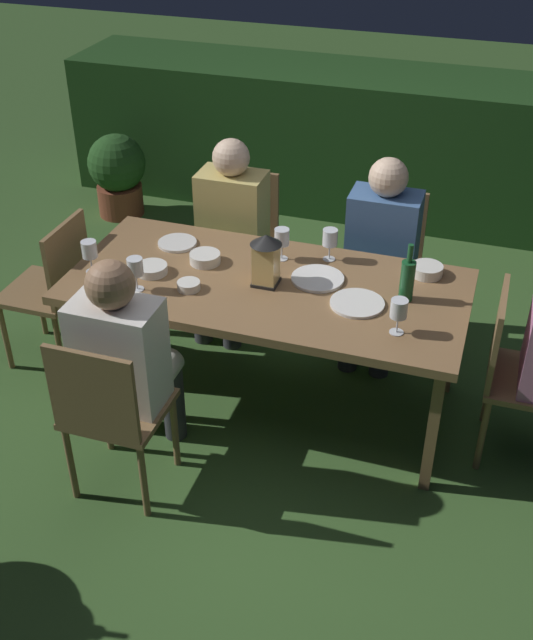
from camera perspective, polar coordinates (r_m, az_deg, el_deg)
The scene contains 26 objects.
ground_plane at distance 4.24m, azimuth 0.00°, elevation -5.74°, with size 16.00×16.00×0.00m, color #385B28.
dining_table at distance 3.84m, azimuth 0.00°, elevation 2.07°, with size 1.95×0.90×0.73m.
chair_side_right_a at distance 4.76m, azimuth -1.88°, elevation 6.05°, with size 0.42×0.40×0.87m.
person_in_mustard at distance 4.52m, azimuth -2.75°, elevation 6.65°, with size 0.38×0.47×1.15m.
chair_head_far at distance 3.82m, azimuth 17.74°, elevation -3.46°, with size 0.40×0.42×0.87m.
chair_head_near at distance 4.42m, azimuth -15.25°, elevation 2.47°, with size 0.40×0.42×0.87m.
chair_side_left_a at distance 3.48m, azimuth -11.31°, elevation -6.44°, with size 0.42×0.40×0.87m.
person_in_cream at distance 3.52m, azimuth -10.11°, elevation -2.62°, with size 0.38×0.47×1.15m.
chair_side_right_b at distance 4.56m, azimuth 8.57°, elevation 4.40°, with size 0.42×0.40×0.87m.
person_in_blue at distance 4.32m, azimuth 8.25°, elevation 4.95°, with size 0.38×0.47×1.15m.
lantern_centerpiece at distance 3.74m, azimuth -0.05°, elevation 4.62°, with size 0.15×0.15×0.27m.
green_bottle_on_table at distance 3.69m, azimuth 10.21°, elevation 2.94°, with size 0.07×0.07×0.29m.
wine_glass_a at distance 3.97m, azimuth 4.64°, elevation 5.90°, with size 0.08×0.08×0.17m.
wine_glass_b at distance 3.97m, azimuth 1.07°, elevation 5.96°, with size 0.08×0.08×0.17m.
wine_glass_c at distance 3.44m, azimuth 9.61°, elevation 0.71°, with size 0.08×0.08×0.17m.
wine_glass_d at distance 3.95m, azimuth -12.76°, elevation 4.93°, with size 0.08×0.08×0.17m.
wine_glass_e at distance 3.75m, azimuth -9.53°, elevation 3.74°, with size 0.08×0.08×0.17m.
plate_a at distance 3.84m, azimuth 3.74°, elevation 3.03°, with size 0.26×0.26×0.01m, color white.
plate_b at distance 4.18m, azimuth -6.51°, elevation 5.59°, with size 0.20×0.20×0.01m, color silver.
plate_c at distance 3.67m, azimuth 6.61°, elevation 1.21°, with size 0.26×0.26×0.01m, color white.
bowl_olives at distance 3.77m, azimuth -5.68°, elevation 2.53°, with size 0.11×0.11×0.04m.
bowl_bread at distance 3.99m, azimuth -4.50°, elevation 4.54°, with size 0.16×0.16×0.05m.
bowl_salad at distance 3.93m, azimuth -8.34°, elevation 3.71°, with size 0.15×0.15×0.04m.
bowl_dip at distance 3.95m, azimuth 11.61°, elevation 3.59°, with size 0.15×0.15×0.05m.
hedge_backdrop at distance 6.15m, azimuth 7.59°, elevation 12.74°, with size 4.65×0.81×1.04m, color #1E4219.
potted_plant_by_hedge at distance 6.12m, azimuth -10.78°, elevation 10.51°, with size 0.43×0.43×0.63m.
Camera 1 is at (1.01, -3.11, 2.69)m, focal length 43.98 mm.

